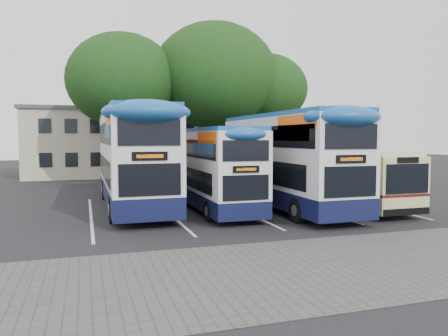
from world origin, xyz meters
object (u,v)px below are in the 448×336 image
(bus_dd_left, at_px, (133,154))
(lamp_post, at_px, (285,120))
(bus_dd_right, at_px, (285,156))
(tree_mid, at_px, (215,76))
(tree_left, at_px, (122,81))
(bus_single, at_px, (342,174))
(tree_right, at_px, (266,90))
(bus_dd_mid, at_px, (212,165))

(bus_dd_left, bearing_deg, lamp_post, 41.62)
(lamp_post, xyz_separation_m, bus_dd_right, (-7.38, -15.48, -2.49))
(lamp_post, distance_m, tree_mid, 8.36)
(bus_dd_right, bearing_deg, tree_left, 118.31)
(tree_left, xyz_separation_m, bus_dd_right, (6.86, -12.74, -5.07))
(tree_left, xyz_separation_m, bus_single, (10.11, -12.79, -6.03))
(tree_mid, distance_m, bus_dd_left, 13.85)
(lamp_post, relative_size, tree_right, 0.88)
(lamp_post, relative_size, bus_dd_right, 0.80)
(bus_dd_right, distance_m, bus_single, 3.39)
(lamp_post, height_order, tree_left, tree_left)
(lamp_post, xyz_separation_m, bus_dd_mid, (-10.98, -14.69, -2.89))
(bus_dd_mid, bearing_deg, lamp_post, 53.20)
(lamp_post, bearing_deg, tree_left, -169.13)
(bus_dd_mid, bearing_deg, tree_left, 105.26)
(tree_right, height_order, bus_single, tree_right)
(tree_mid, relative_size, bus_dd_left, 1.05)
(tree_left, bearing_deg, tree_mid, 0.47)
(lamp_post, xyz_separation_m, bus_dd_left, (-14.63, -13.00, -2.38))
(bus_dd_right, bearing_deg, lamp_post, 64.51)
(bus_single, bearing_deg, tree_left, 128.32)
(bus_dd_left, bearing_deg, tree_mid, 54.44)
(tree_mid, bearing_deg, tree_left, -179.53)
(tree_right, bearing_deg, bus_single, -95.32)
(lamp_post, height_order, tree_right, tree_right)
(tree_mid, distance_m, tree_right, 4.41)
(bus_dd_left, bearing_deg, bus_single, -13.57)
(tree_left, relative_size, bus_dd_right, 0.98)
(tree_mid, height_order, tree_right, tree_mid)
(lamp_post, bearing_deg, bus_dd_right, -115.49)
(tree_mid, bearing_deg, bus_dd_left, -125.56)
(tree_left, height_order, tree_right, tree_left)
(tree_mid, distance_m, bus_single, 14.79)
(bus_dd_mid, distance_m, bus_single, 6.93)
(tree_left, xyz_separation_m, tree_right, (11.32, 0.15, -0.26))
(bus_dd_left, xyz_separation_m, bus_single, (10.50, -2.53, -1.07))
(tree_right, distance_m, bus_dd_right, 14.46)
(tree_right, bearing_deg, tree_mid, -178.78)
(tree_right, relative_size, bus_dd_left, 0.87)
(tree_mid, relative_size, bus_single, 1.28)
(bus_dd_left, height_order, bus_single, bus_dd_left)
(tree_right, distance_m, bus_dd_left, 16.35)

